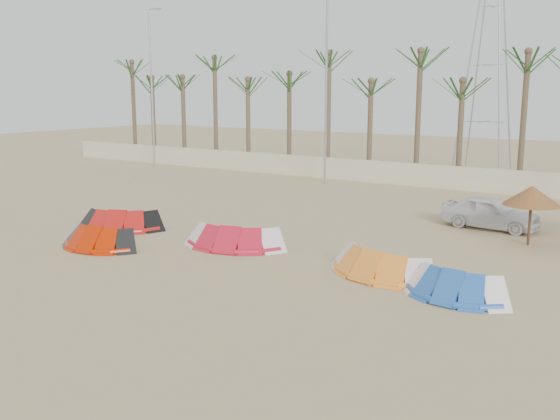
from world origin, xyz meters
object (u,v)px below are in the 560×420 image
Objects in this scene: car at (491,213)px; kite_red_left at (126,218)px; kite_red_mid at (104,236)px; kite_blue at (458,282)px; parasol_left at (532,196)px; kite_orange at (384,261)px; kite_red_right at (239,235)px.

kite_red_left is at bearing 128.19° from car.
kite_red_mid is 12.31m from kite_blue.
kite_red_left is 1.78× the size of parasol_left.
kite_red_left is at bearing 179.51° from kite_orange.
parasol_left is (2.90, 6.21, 1.39)m from kite_orange.
kite_red_right is 5.73m from kite_orange.
kite_red_left is at bearing 122.85° from kite_red_mid.
car is at bearing 99.80° from kite_blue.
kite_red_left is 1.00× the size of car.
kite_red_mid is 4.79m from kite_red_right.
kite_red_mid is 0.82× the size of kite_red_right.
kite_red_left is 11.30m from kite_orange.
kite_red_right is (3.92, 2.76, 0.00)m from kite_red_mid.
parasol_left is 0.57× the size of car.
kite_red_mid is 0.84× the size of car.
kite_blue is 7.21m from parasol_left.
kite_red_right and kite_blue have the same top height.
parasol_left is at bearing 34.45° from kite_red_right.
car is at bearing 33.41° from kite_red_left.
car is at bearing 49.64° from kite_red_right.
kite_red_mid is at bearing -145.34° from parasol_left.
kite_red_left and kite_orange have the same top height.
kite_orange is 8.27m from car.
kite_red_left is 3.04m from kite_red_mid.
kite_red_left is 13.89m from kite_blue.
kite_orange is at bearing 177.87° from car.
kite_red_right is 8.36m from kite_blue.
kite_red_mid is at bearing -165.69° from kite_orange.
car reaches higher than kite_red_mid.
kite_red_left is at bearing -177.93° from kite_red_right.
kite_red_right is at bearing 144.42° from car.
kite_red_mid is at bearing -57.15° from kite_red_left.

